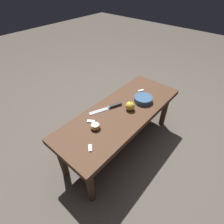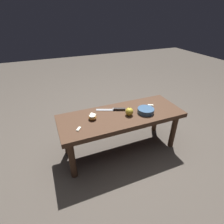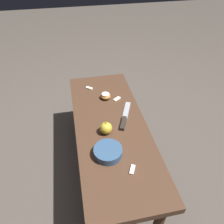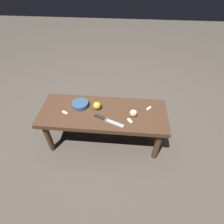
% 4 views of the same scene
% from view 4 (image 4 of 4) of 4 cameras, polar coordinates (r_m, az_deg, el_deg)
% --- Properties ---
extents(ground_plane, '(8.00, 8.00, 0.00)m').
position_cam_4_polar(ground_plane, '(1.80, -2.51, -9.15)').
color(ground_plane, '#4C443D').
extents(wooden_bench, '(1.09, 0.41, 0.40)m').
position_cam_4_polar(wooden_bench, '(1.53, -2.90, -1.40)').
color(wooden_bench, '#472D1E').
rests_on(wooden_bench, ground_plane).
extents(knife, '(0.25, 0.13, 0.02)m').
position_cam_4_polar(knife, '(1.43, -2.46, -2.17)').
color(knife, '#9EA0A5').
rests_on(knife, wooden_bench).
extents(apple_whole, '(0.07, 0.07, 0.08)m').
position_cam_4_polar(apple_whole, '(1.51, -4.89, 2.11)').
color(apple_whole, gold).
rests_on(apple_whole, wooden_bench).
extents(apple_cut, '(0.07, 0.07, 0.04)m').
position_cam_4_polar(apple_cut, '(1.46, 6.95, -0.45)').
color(apple_cut, '#B27233').
rests_on(apple_cut, wooden_bench).
extents(apple_slice_near_knife, '(0.05, 0.05, 0.01)m').
position_cam_4_polar(apple_slice_near_knife, '(1.55, 11.96, 1.23)').
color(apple_slice_near_knife, white).
rests_on(apple_slice_near_knife, wooden_bench).
extents(apple_slice_center, '(0.06, 0.04, 0.01)m').
position_cam_4_polar(apple_slice_center, '(1.54, -15.15, -0.13)').
color(apple_slice_center, white).
rests_on(apple_slice_center, wooden_bench).
extents(apple_slice_near_bowl, '(0.05, 0.06, 0.01)m').
position_cam_4_polar(apple_slice_near_bowl, '(1.42, 5.85, -2.83)').
color(apple_slice_near_bowl, white).
rests_on(apple_slice_near_bowl, wooden_bench).
extents(bowl, '(0.14, 0.14, 0.04)m').
position_cam_4_polar(bowl, '(1.56, -10.34, 2.49)').
color(bowl, '#335175').
rests_on(bowl, wooden_bench).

